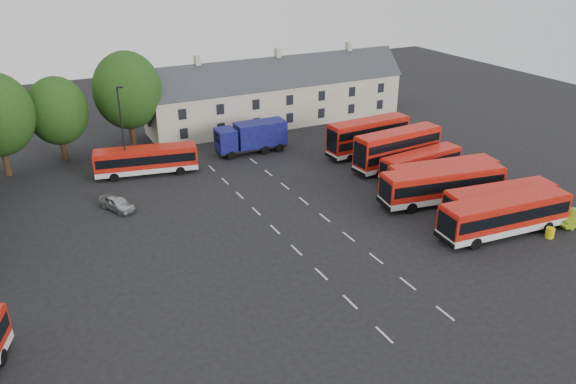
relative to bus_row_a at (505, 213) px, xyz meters
name	(u,v)px	position (x,y,z in m)	size (l,w,h in m)	color
ground	(285,239)	(-16.85, 7.56, -2.01)	(140.00, 140.00, 0.00)	black
lane_markings	(300,223)	(-14.35, 9.56, -2.00)	(5.15, 33.80, 0.01)	beige
terrace_houses	(278,95)	(-2.85, 37.56, 1.85)	(35.70, 7.13, 10.06)	beige
bus_row_a	(505,213)	(0.00, 0.00, 0.00)	(12.02, 3.72, 3.34)	silver
bus_row_b	(500,199)	(2.13, 2.56, -0.23)	(10.73, 3.82, 2.97)	silver
bus_row_c	(442,183)	(-0.36, 7.33, 0.03)	(12.27, 4.62, 3.39)	silver
bus_row_d	(443,175)	(1.34, 9.14, -0.13)	(11.33, 4.17, 3.13)	silver
bus_row_e	(421,162)	(2.02, 13.31, -0.35)	(9.98, 3.27, 2.77)	silver
bus_dd_south	(397,147)	(1.31, 16.51, 0.42)	(10.54, 3.17, 4.26)	silver
bus_dd_north	(368,135)	(0.99, 21.63, 0.36)	(10.25, 2.84, 4.16)	silver
bus_north	(146,159)	(-23.57, 27.08, -0.21)	(10.88, 4.46, 3.00)	silver
box_truck	(252,136)	(-10.81, 28.22, 0.02)	(8.35, 2.83, 3.62)	black
silver_car	(117,203)	(-28.20, 19.79, -1.33)	(1.60, 3.98, 1.36)	#B2B5BA
grit_bin	(550,233)	(3.19, -2.25, -1.56)	(0.71, 0.71, 0.89)	yellow
lamppost	(123,130)	(-25.55, 27.42, 3.17)	(0.67, 0.41, 9.70)	black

